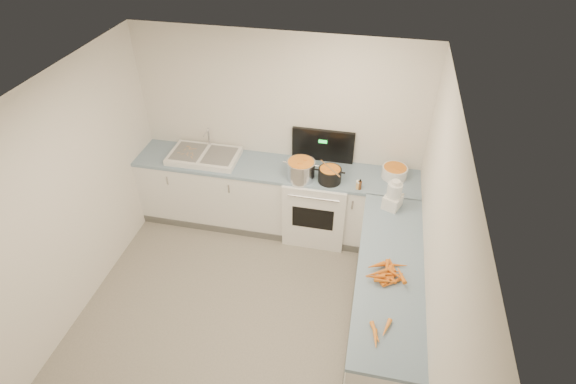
% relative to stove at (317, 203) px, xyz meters
% --- Properties ---
extents(floor, '(3.50, 4.00, 0.00)m').
position_rel_stove_xyz_m(floor, '(-0.55, -1.69, -0.47)').
color(floor, gray).
rests_on(floor, ground).
extents(ceiling, '(3.50, 4.00, 0.00)m').
position_rel_stove_xyz_m(ceiling, '(-0.55, -1.69, 2.03)').
color(ceiling, silver).
rests_on(ceiling, ground).
extents(wall_back, '(3.50, 0.00, 2.50)m').
position_rel_stove_xyz_m(wall_back, '(-0.55, 0.31, 0.78)').
color(wall_back, silver).
rests_on(wall_back, ground).
extents(wall_left, '(0.00, 4.00, 2.50)m').
position_rel_stove_xyz_m(wall_left, '(-2.30, -1.69, 0.78)').
color(wall_left, silver).
rests_on(wall_left, ground).
extents(wall_right, '(0.00, 4.00, 2.50)m').
position_rel_stove_xyz_m(wall_right, '(1.20, -1.69, 0.78)').
color(wall_right, silver).
rests_on(wall_right, ground).
extents(counter_back, '(3.50, 0.62, 0.94)m').
position_rel_stove_xyz_m(counter_back, '(-0.55, 0.01, -0.00)').
color(counter_back, white).
rests_on(counter_back, ground).
extents(counter_right, '(0.62, 2.20, 0.94)m').
position_rel_stove_xyz_m(counter_right, '(0.90, -1.39, -0.00)').
color(counter_right, white).
rests_on(counter_right, ground).
extents(stove, '(0.76, 0.65, 1.36)m').
position_rel_stove_xyz_m(stove, '(0.00, 0.00, 0.00)').
color(stove, white).
rests_on(stove, ground).
extents(sink, '(0.86, 0.52, 0.31)m').
position_rel_stove_xyz_m(sink, '(-1.45, 0.02, 0.50)').
color(sink, white).
rests_on(sink, counter_back).
extents(steel_pot, '(0.40, 0.40, 0.25)m').
position_rel_stove_xyz_m(steel_pot, '(-0.19, -0.14, 0.57)').
color(steel_pot, silver).
rests_on(steel_pot, stove).
extents(black_pot, '(0.32, 0.32, 0.19)m').
position_rel_stove_xyz_m(black_pot, '(0.15, -0.14, 0.54)').
color(black_pot, black).
rests_on(black_pot, stove).
extents(wooden_spoon, '(0.27, 0.30, 0.02)m').
position_rel_stove_xyz_m(wooden_spoon, '(0.15, -0.14, 0.65)').
color(wooden_spoon, '#AD7A47').
rests_on(wooden_spoon, black_pot).
extents(mixing_bowl, '(0.37, 0.37, 0.14)m').
position_rel_stove_xyz_m(mixing_bowl, '(0.88, 0.10, 0.53)').
color(mixing_bowl, white).
rests_on(mixing_bowl, counter_back).
extents(extract_bottle, '(0.04, 0.04, 0.11)m').
position_rel_stove_xyz_m(extract_bottle, '(0.51, -0.22, 0.52)').
color(extract_bottle, '#593319').
rests_on(extract_bottle, counter_back).
extents(spice_jar, '(0.05, 0.05, 0.09)m').
position_rel_stove_xyz_m(spice_jar, '(0.49, -0.21, 0.51)').
color(spice_jar, '#E5B266').
rests_on(spice_jar, counter_back).
extents(food_processor, '(0.23, 0.25, 0.34)m').
position_rel_stove_xyz_m(food_processor, '(0.88, -0.47, 0.61)').
color(food_processor, white).
rests_on(food_processor, counter_right).
extents(carrot_pile, '(0.38, 0.38, 0.08)m').
position_rel_stove_xyz_m(carrot_pile, '(0.87, -1.49, 0.50)').
color(carrot_pile, orange).
rests_on(carrot_pile, counter_right).
extents(peeled_carrots, '(0.19, 0.29, 0.04)m').
position_rel_stove_xyz_m(peeled_carrots, '(0.82, -2.12, 0.49)').
color(peeled_carrots, orange).
rests_on(peeled_carrots, counter_right).
extents(peelings, '(0.23, 0.26, 0.01)m').
position_rel_stove_xyz_m(peelings, '(-1.65, 0.01, 0.54)').
color(peelings, tan).
rests_on(peelings, sink).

